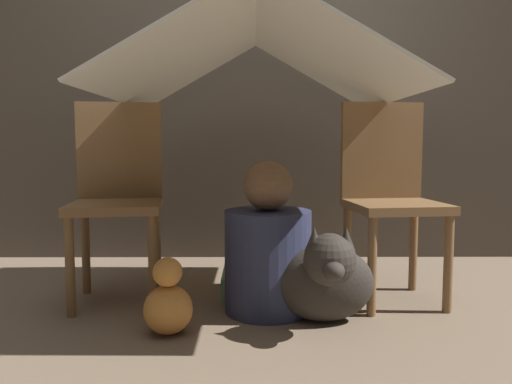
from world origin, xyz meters
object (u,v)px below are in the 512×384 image
Objects in this scene: chair_left at (118,192)px; person_front at (268,251)px; dog at (325,277)px; chair_right at (390,191)px.

chair_left reaches higher than person_front.
dog is at bearing -29.56° from chair_left.
chair_left is 1.00× the size of chair_right.
person_front is at bearing -168.29° from chair_right.
person_front reaches higher than dog.
person_front is 0.27m from dog.
chair_right is at bearing -7.86° from chair_left.
dog is at bearing -37.11° from person_front.
person_front is at bearing 142.89° from dog.
person_front is (-0.53, -0.18, -0.22)m from chair_right.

